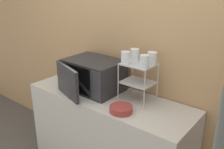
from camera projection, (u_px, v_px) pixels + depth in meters
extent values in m
cube|color=tan|center=(129.00, 47.00, 2.46)|extent=(8.00, 0.06, 2.60)
cube|color=#B7B2A8|center=(108.00, 136.00, 2.52)|extent=(1.67, 0.58, 0.89)
cube|color=#262628|center=(94.00, 75.00, 2.47)|extent=(0.54, 0.40, 0.31)
cube|color=#B7B2A8|center=(75.00, 79.00, 2.36)|extent=(0.39, 0.01, 0.27)
cube|color=#333338|center=(96.00, 86.00, 2.19)|extent=(0.11, 0.01, 0.27)
cube|color=#262628|center=(67.00, 81.00, 2.30)|extent=(0.41, 0.16, 0.30)
cylinder|color=#B2B2B7|center=(118.00, 82.00, 2.22)|extent=(0.01, 0.01, 0.35)
cylinder|color=#B2B2B7|center=(144.00, 90.00, 2.06)|extent=(0.01, 0.01, 0.35)
cylinder|color=#B2B2B7|center=(132.00, 76.00, 2.38)|extent=(0.01, 0.01, 0.35)
cylinder|color=#B2B2B7|center=(157.00, 82.00, 2.22)|extent=(0.01, 0.01, 0.35)
cube|color=#B2B2B7|center=(138.00, 82.00, 2.22)|extent=(0.27, 0.22, 0.01)
cube|color=#B2B2B7|center=(139.00, 64.00, 2.16)|extent=(0.27, 0.22, 0.01)
cylinder|color=silver|center=(126.00, 57.00, 2.15)|extent=(0.08, 0.08, 0.11)
cylinder|color=silver|center=(152.00, 58.00, 2.13)|extent=(0.08, 0.08, 0.11)
cylinder|color=silver|center=(144.00, 61.00, 2.05)|extent=(0.08, 0.08, 0.11)
cylinder|color=silver|center=(135.00, 54.00, 2.24)|extent=(0.08, 0.08, 0.11)
cylinder|color=maroon|center=(121.00, 111.00, 2.08)|extent=(0.11, 0.11, 0.01)
cylinder|color=maroon|center=(121.00, 109.00, 2.07)|extent=(0.19, 0.19, 0.05)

